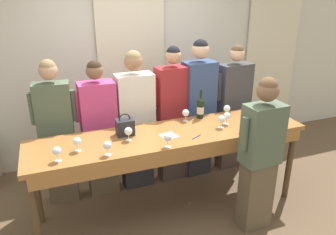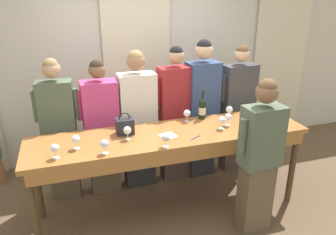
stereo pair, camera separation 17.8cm
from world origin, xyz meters
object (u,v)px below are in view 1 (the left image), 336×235
Objects in this scene: wine_glass_center_right at (128,131)px; wine_glass_center_mid at (227,116)px; handbag at (125,127)px; wine_glass_center_left at (221,120)px; guest_cream_sweater at (136,120)px; tasting_bar at (171,142)px; guest_beige_cap at (233,107)px; host_pouring at (260,155)px; wine_glass_back_right at (57,151)px; guest_striped_shirt at (173,115)px; wine_glass_front_left at (186,113)px; wine_glass_near_host at (77,142)px; guest_navy_coat at (198,108)px; wine_bottle at (200,108)px; guest_pink_top at (99,129)px; guest_olive_jacket at (57,132)px; wine_glass_back_mid at (107,146)px; wine_glass_front_right at (168,138)px; wine_glass_front_mid at (227,109)px.

wine_glass_center_mid is at bearing 0.81° from wine_glass_center_right.
handbag reaches higher than wine_glass_center_left.
handbag is 0.14× the size of guest_cream_sweater.
guest_beige_cap is (1.16, 0.66, 0.02)m from tasting_bar.
wine_glass_center_right is at bearing 154.63° from host_pouring.
wine_glass_back_right is 0.08× the size of guest_striped_shirt.
wine_glass_front_left is (0.29, 0.28, 0.19)m from tasting_bar.
guest_striped_shirt reaches higher than wine_glass_near_host.
guest_navy_coat is (0.35, -0.00, 0.04)m from guest_striped_shirt.
handbag is 0.13× the size of guest_navy_coat.
wine_glass_center_left is at bearing -95.09° from guest_navy_coat.
guest_navy_coat reaches higher than guest_cream_sweater.
host_pouring reaches higher than wine_glass_center_mid.
wine_glass_center_left and wine_glass_near_host have the same top height.
wine_glass_center_left is 1.54m from wine_glass_near_host.
wine_bottle is 0.80m from guest_cream_sweater.
wine_glass_front_left is 0.08× the size of guest_striped_shirt.
guest_cream_sweater reaches higher than wine_glass_center_mid.
guest_cream_sweater is at bearing 0.00° from guest_pink_top.
wine_glass_center_mid is 0.08× the size of guest_navy_coat.
wine_glass_front_left and wine_glass_center_left have the same top height.
wine_glass_front_left is 0.43m from wine_glass_center_left.
guest_cream_sweater is 0.96× the size of guest_navy_coat.
wine_glass_center_mid is at bearing -85.96° from guest_navy_coat.
guest_olive_jacket reaches higher than handbag.
wine_glass_back_mid is at bearing 167.28° from host_pouring.
wine_glass_center_left and wine_glass_center_mid have the same top height.
wine_glass_center_right is 0.72m from guest_cream_sweater.
handbag is 0.14× the size of guest_beige_cap.
wine_bottle is at bearing 105.85° from host_pouring.
host_pouring is at bearing -12.72° from wine_glass_back_mid.
wine_glass_back_right is (-1.84, -0.21, -0.00)m from wine_glass_center_mid.
wine_glass_front_right is 1.04m from guest_striped_shirt.
guest_olive_jacket is (-0.67, 0.65, -0.17)m from wine_glass_center_right.
wine_glass_front_mid and wine_glass_back_right have the same top height.
wine_glass_center_right is 0.08× the size of guest_striped_shirt.
wine_glass_center_mid is at bearing 19.83° from wine_glass_front_right.
guest_navy_coat is at bearing 94.63° from host_pouring.
wine_glass_near_host is at bearing -156.17° from guest_navy_coat.
wine_glass_center_mid and wine_glass_back_mid have the same top height.
wine_glass_front_right is at bearing -117.60° from tasting_bar.
wine_bottle is 2.45× the size of wine_glass_back_mid.
tasting_bar is at bearing 17.79° from wine_glass_back_mid.
guest_cream_sweater is at bearing 180.00° from guest_navy_coat.
guest_pink_top reaches higher than wine_glass_front_mid.
wine_glass_center_mid is 0.08× the size of guest_olive_jacket.
wine_glass_center_right is (-0.46, 0.01, 0.19)m from tasting_bar.
tasting_bar is 0.44m from wine_glass_front_left.
handbag is 1.69× the size of wine_glass_near_host.
wine_glass_center_left is 1.03m from wine_glass_center_right.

